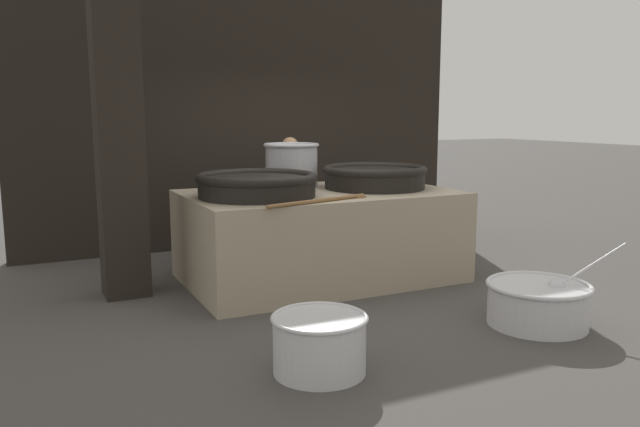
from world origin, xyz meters
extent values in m
plane|color=#474442|center=(0.00, 0.00, 0.00)|extent=(60.00, 60.00, 0.00)
cube|color=black|center=(0.00, 2.29, 1.97)|extent=(6.41, 0.24, 3.94)
cube|color=black|center=(-2.08, 0.32, 1.97)|extent=(0.44, 0.44, 3.94)
cube|color=tan|center=(0.00, 0.00, 0.50)|extent=(2.94, 1.80, 1.00)
cylinder|color=black|center=(-0.79, -0.13, 1.10)|extent=(1.21, 1.21, 0.20)
torus|color=black|center=(-0.79, -0.13, 1.20)|extent=(1.26, 1.26, 0.10)
cylinder|color=black|center=(0.70, -0.01, 1.10)|extent=(1.15, 1.15, 0.22)
torus|color=black|center=(0.70, -0.01, 1.21)|extent=(1.20, 1.20, 0.09)
cylinder|color=#9E9EA3|center=(-0.10, 0.56, 1.24)|extent=(0.61, 0.61, 0.49)
torus|color=#9E9EA3|center=(-0.10, 0.56, 1.49)|extent=(0.65, 0.65, 0.04)
cylinder|color=brown|center=(-0.41, -0.80, 1.02)|extent=(1.20, 0.38, 0.04)
cube|color=brown|center=(0.13, -0.65, 1.01)|extent=(0.14, 0.13, 0.02)
cylinder|color=#9E7551|center=(0.15, 1.13, 0.38)|extent=(0.12, 0.12, 0.76)
cylinder|color=#9E7551|center=(0.18, 1.29, 0.38)|extent=(0.12, 0.12, 0.76)
cube|color=olive|center=(0.16, 1.21, 0.53)|extent=(0.22, 0.26, 0.50)
cube|color=#9E7551|center=(0.16, 1.21, 1.04)|extent=(0.23, 0.48, 0.56)
cylinder|color=#9E7551|center=(0.03, 1.00, 1.04)|extent=(0.32, 0.14, 0.52)
cylinder|color=#9E7551|center=(0.11, 1.45, 1.04)|extent=(0.32, 0.14, 0.52)
sphere|color=#9E7551|center=(0.16, 1.21, 1.44)|extent=(0.22, 0.22, 0.22)
cylinder|color=silver|center=(1.04, -2.26, 0.18)|extent=(0.86, 0.86, 0.36)
torus|color=silver|center=(1.04, -2.26, 0.36)|extent=(0.91, 0.91, 0.04)
cylinder|color=#6B9347|center=(1.04, -2.26, 0.26)|extent=(0.76, 0.76, 0.09)
sphere|color=silver|center=(1.17, -2.33, 0.35)|extent=(0.16, 0.16, 0.16)
cylinder|color=silver|center=(1.42, -2.47, 0.54)|extent=(0.52, 0.31, 0.42)
cylinder|color=silver|center=(-1.14, -2.33, 0.20)|extent=(0.67, 0.67, 0.41)
torus|color=silver|center=(-1.14, -2.33, 0.41)|extent=(0.70, 0.70, 0.03)
cylinder|color=orange|center=(-1.14, -2.33, 0.30)|extent=(0.59, 0.59, 0.10)
cylinder|color=orange|center=(-1.23, -2.22, 0.37)|extent=(0.06, 0.06, 0.04)
cylinder|color=orange|center=(-1.22, -2.17, 0.37)|extent=(0.06, 0.06, 0.04)
cylinder|color=orange|center=(-1.15, -2.33, 0.36)|extent=(0.03, 0.05, 0.03)
cylinder|color=orange|center=(-1.14, -2.34, 0.36)|extent=(0.05, 0.03, 0.02)
cylinder|color=orange|center=(-1.34, -2.35, 0.36)|extent=(0.04, 0.04, 0.03)
cylinder|color=orange|center=(-1.15, -2.30, 0.36)|extent=(0.05, 0.05, 0.03)
cylinder|color=orange|center=(-1.05, -2.30, 0.36)|extent=(0.05, 0.06, 0.03)
camera|label=1|loc=(-3.02, -6.18, 1.85)|focal=35.00mm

